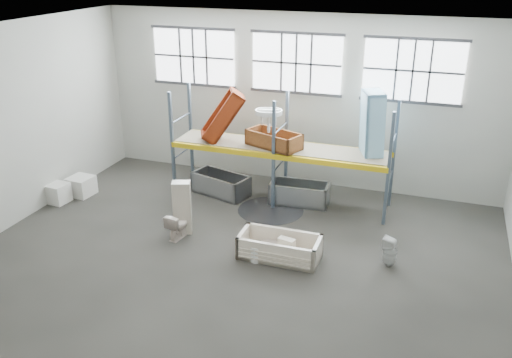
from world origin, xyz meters
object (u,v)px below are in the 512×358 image
at_px(toilet_beige, 178,225).
at_px(cistern_tall, 182,207).
at_px(toilet_white, 390,252).
at_px(blue_tub_upright, 372,124).
at_px(bathtub_beige, 279,247).
at_px(steel_tub_left, 221,184).
at_px(bucket, 256,253).
at_px(steel_tub_right, 299,193).
at_px(rust_tub_flat, 274,139).
at_px(carton_near, 57,193).

relative_size(toilet_beige, cistern_tall, 0.49).
xyz_separation_m(toilet_white, blue_tub_upright, (-0.97, 2.83, 2.04)).
relative_size(bathtub_beige, steel_tub_left, 1.12).
bearing_deg(blue_tub_upright, bucket, -117.93).
relative_size(toilet_beige, steel_tub_left, 0.40).
bearing_deg(bucket, blue_tub_upright, 62.07).
relative_size(toilet_beige, steel_tub_right, 0.41).
distance_m(bathtub_beige, toilet_white, 2.47).
bearing_deg(toilet_beige, blue_tub_upright, -133.49).
distance_m(rust_tub_flat, bucket, 3.67).
relative_size(cistern_tall, toilet_white, 1.95).
distance_m(bathtub_beige, steel_tub_left, 3.89).
relative_size(steel_tub_left, steel_tub_right, 1.02).
bearing_deg(blue_tub_upright, toilet_beige, -141.63).
bearing_deg(steel_tub_right, bucket, -91.84).
height_order(toilet_white, blue_tub_upright, blue_tub_upright).
xyz_separation_m(toilet_beige, blue_tub_upright, (4.08, 3.23, 2.06)).
bearing_deg(blue_tub_upright, bathtub_beige, -113.76).
bearing_deg(bathtub_beige, rust_tub_flat, 109.78).
bearing_deg(rust_tub_flat, toilet_beige, -118.30).
xyz_separation_m(cistern_tall, steel_tub_left, (-0.02, 2.48, -0.38)).
bearing_deg(cistern_tall, steel_tub_right, 28.50).
bearing_deg(toilet_beige, rust_tub_flat, -110.16).
xyz_separation_m(bucket, carton_near, (-6.33, 1.12, 0.08)).
xyz_separation_m(toilet_beige, toilet_white, (5.05, 0.40, 0.02)).
bearing_deg(blue_tub_upright, cistern_tall, -144.32).
xyz_separation_m(bathtub_beige, steel_tub_left, (-2.65, 2.85, 0.03)).
xyz_separation_m(blue_tub_upright, carton_near, (-8.24, -2.49, -2.12)).
bearing_deg(carton_near, toilet_white, -2.12).
distance_m(blue_tub_upright, carton_near, 8.87).
relative_size(toilet_white, bucket, 1.82).
relative_size(bathtub_beige, toilet_white, 2.64).
relative_size(bathtub_beige, steel_tub_right, 1.15).
xyz_separation_m(cistern_tall, bucket, (2.18, -0.67, -0.49)).
xyz_separation_m(steel_tub_right, bucket, (-0.11, -3.32, -0.10)).
distance_m(cistern_tall, toilet_white, 5.06).
bearing_deg(bathtub_beige, cistern_tall, 171.42).
relative_size(toilet_white, rust_tub_flat, 0.47).
height_order(toilet_beige, toilet_white, toilet_white).
distance_m(cistern_tall, carton_near, 4.20).
relative_size(bucket, carton_near, 0.61).
distance_m(toilet_beige, blue_tub_upright, 5.60).
relative_size(toilet_white, steel_tub_right, 0.43).
relative_size(steel_tub_left, rust_tub_flat, 1.09).
bearing_deg(steel_tub_left, bucket, -55.12).
bearing_deg(cistern_tall, toilet_white, -19.52).
relative_size(blue_tub_upright, carton_near, 2.73).
height_order(steel_tub_right, blue_tub_upright, blue_tub_upright).
bearing_deg(toilet_white, steel_tub_right, -121.93).
bearing_deg(toilet_white, blue_tub_upright, -150.54).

